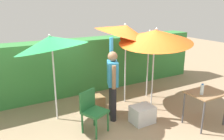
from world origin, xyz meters
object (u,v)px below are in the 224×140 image
Objects in this scene: umbrella_rainbow at (51,43)px; cooler_box at (142,114)px; umbrella_orange at (155,36)px; bottle_water at (202,89)px; umbrella_navy at (149,37)px; umbrella_yellow at (125,31)px; person_vendor at (113,80)px; crate_cardboard at (95,103)px; folding_table at (206,96)px; chair_plastic at (92,109)px.

umbrella_rainbow is 2.56m from cooler_box.
umbrella_orange is 9.05× the size of bottle_water.
umbrella_rainbow and umbrella_orange have the same top height.
umbrella_navy is 4.00× the size of cooler_box.
cooler_box is at bearing -103.43° from umbrella_yellow.
crate_cardboard is at bearing 103.96° from person_vendor.
bottle_water is (0.65, -1.97, -1.06)m from umbrella_yellow.
crate_cardboard is (-0.16, 0.64, -0.77)m from person_vendor.
cooler_box is at bearing 140.64° from bottle_water.
umbrella_rainbow is at bearing 144.18° from bottle_water.
umbrella_yellow is 4.64× the size of cooler_box.
umbrella_rainbow is at bearing -178.36° from umbrella_navy.
folding_table is (0.85, -1.93, -1.27)m from umbrella_yellow.
cooler_box is at bearing -131.85° from umbrella_navy.
person_vendor is 7.83× the size of bottle_water.
person_vendor is 2.11× the size of chair_plastic.
person_vendor is at bearing -138.69° from umbrella_yellow.
chair_plastic is (-2.19, -0.96, -1.23)m from umbrella_navy.
folding_table is at bearing -87.55° from umbrella_navy.
umbrella_yellow reaches higher than umbrella_orange.
umbrella_navy is at bearing 22.95° from person_vendor.
umbrella_rainbow is 1.95m from umbrella_yellow.
umbrella_navy is (2.72, 0.08, -0.07)m from umbrella_rainbow.
umbrella_yellow is at bearing 108.34° from bottle_water.
umbrella_navy is 4.59× the size of crate_cardboard.
bottle_water is (0.32, -1.19, -0.99)m from umbrella_orange.
umbrella_orange is 4.31× the size of cooler_box.
bottle_water reaches higher than folding_table.
chair_plastic reaches higher than folding_table.
umbrella_navy is 1.07× the size of person_vendor.
umbrella_navy is 2.14m from bottle_water.
person_vendor is 2.35× the size of folding_table.
chair_plastic is (-0.66, -0.31, -0.42)m from person_vendor.
umbrella_navy is 2.69m from chair_plastic.
crate_cardboard is at bearing 132.94° from folding_table.
crate_cardboard is at bearing 128.96° from bottle_water.
umbrella_navy is 2.52× the size of folding_table.
umbrella_rainbow is 1.08× the size of umbrella_navy.
cooler_box is (0.47, -0.53, -0.74)m from person_vendor.
person_vendor is (-1.53, -0.65, -0.80)m from umbrella_navy.
umbrella_orange reaches higher than folding_table.
chair_plastic is (-1.75, -0.19, -1.36)m from umbrella_orange.
umbrella_yellow is (-0.33, 0.78, 0.07)m from umbrella_orange.
chair_plastic is 1.11× the size of folding_table.
umbrella_orange is 1.83m from cooler_box.
chair_plastic is 1.12m from crate_cardboard.
cooler_box is at bearing -11.33° from chair_plastic.
cooler_box is (1.13, -0.23, -0.31)m from chair_plastic.
umbrella_rainbow reaches higher than bottle_water.
folding_table is (0.08, -1.91, -1.07)m from umbrella_navy.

